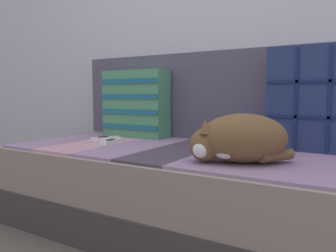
{
  "coord_description": "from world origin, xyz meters",
  "views": [
    {
      "loc": [
        0.45,
        -1.14,
        0.59
      ],
      "look_at": [
        -0.27,
        0.06,
        0.46
      ],
      "focal_mm": 35.0,
      "sensor_mm": 36.0,
      "label": 1
    }
  ],
  "objects_px": {
    "throw_pillow_striped": "(136,104)",
    "game_remote_near": "(111,142)",
    "couch": "(233,195)",
    "sleeping_cat": "(237,140)",
    "game_remote_far": "(104,139)",
    "throw_pillow_quilted": "(315,99)"
  },
  "relations": [
    {
      "from": "sleeping_cat",
      "to": "game_remote_far",
      "type": "bearing_deg",
      "value": 166.48
    },
    {
      "from": "sleeping_cat",
      "to": "game_remote_far",
      "type": "xyz_separation_m",
      "value": [
        -0.77,
        0.19,
        -0.07
      ]
    },
    {
      "from": "throw_pillow_striped",
      "to": "game_remote_far",
      "type": "distance_m",
      "value": 0.28
    },
    {
      "from": "sleeping_cat",
      "to": "game_remote_far",
      "type": "relative_size",
      "value": 1.88
    },
    {
      "from": "throw_pillow_striped",
      "to": "game_remote_near",
      "type": "bearing_deg",
      "value": -78.37
    },
    {
      "from": "couch",
      "to": "sleeping_cat",
      "type": "xyz_separation_m",
      "value": [
        0.08,
        -0.2,
        0.26
      ]
    },
    {
      "from": "throw_pillow_quilted",
      "to": "game_remote_near",
      "type": "distance_m",
      "value": 0.93
    },
    {
      "from": "throw_pillow_quilted",
      "to": "sleeping_cat",
      "type": "bearing_deg",
      "value": -115.63
    },
    {
      "from": "throw_pillow_striped",
      "to": "game_remote_near",
      "type": "xyz_separation_m",
      "value": [
        0.06,
        -0.28,
        -0.18
      ]
    },
    {
      "from": "throw_pillow_striped",
      "to": "game_remote_near",
      "type": "distance_m",
      "value": 0.34
    },
    {
      "from": "couch",
      "to": "game_remote_near",
      "type": "bearing_deg",
      "value": -171.89
    },
    {
      "from": "couch",
      "to": "game_remote_near",
      "type": "distance_m",
      "value": 0.62
    },
    {
      "from": "couch",
      "to": "game_remote_near",
      "type": "xyz_separation_m",
      "value": [
        -0.58,
        -0.08,
        0.19
      ]
    },
    {
      "from": "game_remote_near",
      "to": "throw_pillow_striped",
      "type": "bearing_deg",
      "value": 101.63
    },
    {
      "from": "throw_pillow_quilted",
      "to": "game_remote_near",
      "type": "xyz_separation_m",
      "value": [
        -0.86,
        -0.28,
        -0.21
      ]
    },
    {
      "from": "sleeping_cat",
      "to": "game_remote_far",
      "type": "distance_m",
      "value": 0.8
    },
    {
      "from": "couch",
      "to": "throw_pillow_striped",
      "type": "height_order",
      "value": "throw_pillow_striped"
    },
    {
      "from": "game_remote_near",
      "to": "game_remote_far",
      "type": "xyz_separation_m",
      "value": [
        -0.11,
        0.07,
        -0.0
      ]
    },
    {
      "from": "throw_pillow_quilted",
      "to": "game_remote_far",
      "type": "bearing_deg",
      "value": -167.49
    },
    {
      "from": "sleeping_cat",
      "to": "game_remote_far",
      "type": "height_order",
      "value": "sleeping_cat"
    },
    {
      "from": "throw_pillow_striped",
      "to": "game_remote_far",
      "type": "xyz_separation_m",
      "value": [
        -0.05,
        -0.21,
        -0.18
      ]
    },
    {
      "from": "game_remote_far",
      "to": "couch",
      "type": "bearing_deg",
      "value": 1.3
    }
  ]
}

